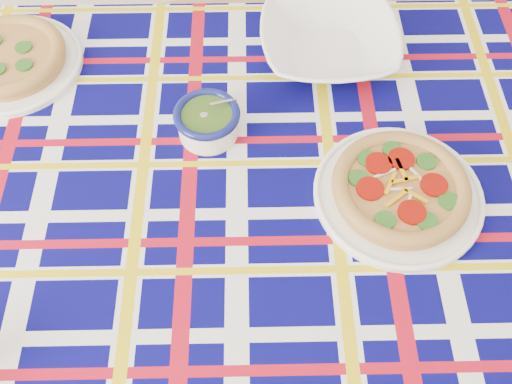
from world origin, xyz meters
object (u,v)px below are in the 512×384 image
object	(u,v)px
main_focaccia_plate	(401,188)
serving_bowl	(329,43)
pesto_bowl	(207,120)
dining_table	(283,210)

from	to	relation	value
main_focaccia_plate	serving_bowl	xyz separation A→B (m)	(0.02, 0.39, 0.01)
serving_bowl	pesto_bowl	bearing A→B (deg)	-157.82
main_focaccia_plate	pesto_bowl	world-z (taller)	pesto_bowl
dining_table	pesto_bowl	xyz separation A→B (m)	(-0.10, 0.17, 0.12)
dining_table	pesto_bowl	size ratio (longest dim) A/B	14.58
pesto_bowl	serving_bowl	xyz separation A→B (m)	(0.31, 0.13, -0.00)
dining_table	serving_bowl	bearing A→B (deg)	72.55
pesto_bowl	serving_bowl	world-z (taller)	pesto_bowl
main_focaccia_plate	serving_bowl	distance (m)	0.39
serving_bowl	dining_table	bearing A→B (deg)	-125.17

